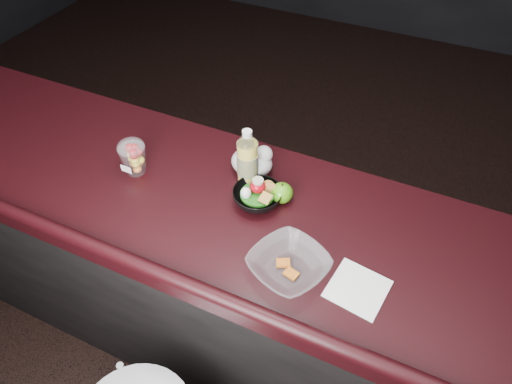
% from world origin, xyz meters
% --- Properties ---
extents(room_shell, '(8.00, 8.00, 8.00)m').
position_xyz_m(room_shell, '(0.00, 0.00, 1.83)').
color(room_shell, black).
rests_on(room_shell, ground).
extents(counter, '(4.06, 0.71, 1.02)m').
position_xyz_m(counter, '(0.00, 0.30, 0.51)').
color(counter, black).
rests_on(counter, ground).
extents(lemonade_bottle, '(0.08, 0.08, 0.23)m').
position_xyz_m(lemonade_bottle, '(0.03, 0.43, 1.12)').
color(lemonade_bottle, yellow).
rests_on(lemonade_bottle, counter).
extents(fruit_cup, '(0.10, 0.10, 0.14)m').
position_xyz_m(fruit_cup, '(-0.37, 0.31, 1.09)').
color(fruit_cup, white).
rests_on(fruit_cup, counter).
extents(green_apple, '(0.08, 0.08, 0.08)m').
position_xyz_m(green_apple, '(0.18, 0.39, 1.06)').
color(green_apple, '#407B0E').
rests_on(green_apple, counter).
extents(plastic_bag, '(0.16, 0.13, 0.11)m').
position_xyz_m(plastic_bag, '(0.03, 0.48, 1.07)').
color(plastic_bag, silver).
rests_on(plastic_bag, counter).
extents(snack_bowl, '(0.18, 0.18, 0.09)m').
position_xyz_m(snack_bowl, '(0.10, 0.35, 1.05)').
color(snack_bowl, black).
rests_on(snack_bowl, counter).
extents(takeout_bowl, '(0.30, 0.30, 0.06)m').
position_xyz_m(takeout_bowl, '(0.31, 0.13, 1.05)').
color(takeout_bowl, silver).
rests_on(takeout_bowl, counter).
extents(paper_napkin, '(0.18, 0.18, 0.00)m').
position_xyz_m(paper_napkin, '(0.52, 0.15, 1.02)').
color(paper_napkin, white).
rests_on(paper_napkin, counter).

